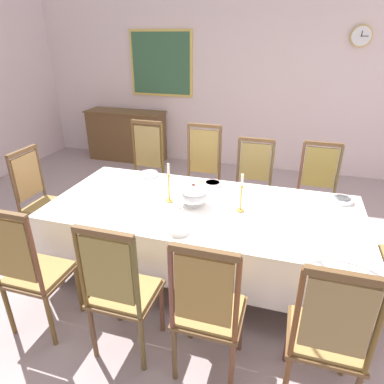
% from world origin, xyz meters
% --- Properties ---
extents(ground, '(7.73, 5.93, 0.04)m').
position_xyz_m(ground, '(0.00, 0.00, -0.02)').
color(ground, gray).
extents(back_wall, '(7.73, 0.08, 3.49)m').
position_xyz_m(back_wall, '(0.00, 3.01, 1.75)').
color(back_wall, silver).
rests_on(back_wall, ground).
extents(dining_table, '(2.73, 1.24, 0.74)m').
position_xyz_m(dining_table, '(0.00, -0.21, 0.68)').
color(dining_table, brown).
rests_on(dining_table, ground).
extents(tablecloth, '(2.75, 1.26, 0.45)m').
position_xyz_m(tablecloth, '(0.00, -0.21, 0.63)').
color(tablecloth, white).
rests_on(tablecloth, dining_table).
extents(chair_south_a, '(0.44, 0.42, 1.12)m').
position_xyz_m(chair_south_a, '(-1.04, -1.23, 0.57)').
color(chair_south_a, brown).
rests_on(chair_south_a, ground).
extents(chair_north_a, '(0.44, 0.42, 1.19)m').
position_xyz_m(chair_north_a, '(-1.04, 0.82, 0.60)').
color(chair_north_a, brown).
rests_on(chair_north_a, ground).
extents(chair_south_b, '(0.44, 0.42, 1.11)m').
position_xyz_m(chair_south_b, '(-0.31, -1.23, 0.57)').
color(chair_south_b, brown).
rests_on(chair_south_b, ground).
extents(chair_north_b, '(0.44, 0.42, 1.20)m').
position_xyz_m(chair_north_b, '(-0.31, 0.82, 0.60)').
color(chair_north_b, brown).
rests_on(chair_north_b, ground).
extents(chair_south_c, '(0.44, 0.42, 1.10)m').
position_xyz_m(chair_south_c, '(0.31, -1.23, 0.57)').
color(chair_south_c, brown).
rests_on(chair_south_c, ground).
extents(chair_north_c, '(0.44, 0.42, 1.09)m').
position_xyz_m(chair_north_c, '(0.31, 0.82, 0.56)').
color(chair_north_c, brown).
rests_on(chair_north_c, ground).
extents(chair_south_d, '(0.44, 0.42, 1.10)m').
position_xyz_m(chair_south_d, '(1.02, -1.23, 0.57)').
color(chair_south_d, brown).
rests_on(chair_south_d, ground).
extents(chair_north_d, '(0.44, 0.42, 1.10)m').
position_xyz_m(chair_north_d, '(1.02, 0.82, 0.57)').
color(chair_north_d, brown).
rests_on(chair_north_d, ground).
extents(chair_head_west, '(0.42, 0.44, 1.10)m').
position_xyz_m(chair_head_west, '(-1.77, -0.21, 0.57)').
color(chair_head_west, brown).
rests_on(chair_head_west, ground).
extents(soup_tureen, '(0.26, 0.26, 0.21)m').
position_xyz_m(soup_tureen, '(-0.10, -0.21, 0.85)').
color(soup_tureen, silver).
rests_on(soup_tureen, tablecloth).
extents(candlestick_west, '(0.07, 0.07, 0.37)m').
position_xyz_m(candlestick_west, '(-0.33, -0.21, 0.90)').
color(candlestick_west, gold).
rests_on(candlestick_west, tablecloth).
extents(candlestick_east, '(0.07, 0.07, 0.34)m').
position_xyz_m(candlestick_east, '(0.33, -0.21, 0.89)').
color(candlestick_east, gold).
rests_on(candlestick_east, tablecloth).
extents(bowl_near_left, '(0.17, 0.17, 0.03)m').
position_xyz_m(bowl_near_left, '(-0.04, 0.28, 0.77)').
color(bowl_near_left, silver).
rests_on(bowl_near_left, tablecloth).
extents(bowl_near_right, '(0.19, 0.19, 0.05)m').
position_xyz_m(bowl_near_right, '(-0.75, 0.31, 0.77)').
color(bowl_near_right, silver).
rests_on(bowl_near_right, tablecloth).
extents(bowl_far_left, '(0.20, 0.20, 0.04)m').
position_xyz_m(bowl_far_left, '(1.19, 0.25, 0.77)').
color(bowl_far_left, silver).
rests_on(bowl_far_left, tablecloth).
extents(bowl_far_right, '(0.17, 0.17, 0.04)m').
position_xyz_m(bowl_far_right, '(-0.07, -0.70, 0.77)').
color(bowl_far_right, silver).
rests_on(bowl_far_right, tablecloth).
extents(spoon_primary, '(0.06, 0.17, 0.01)m').
position_xyz_m(spoon_primary, '(-0.16, 0.30, 0.75)').
color(spoon_primary, gold).
rests_on(spoon_primary, tablecloth).
extents(spoon_secondary, '(0.04, 0.18, 0.01)m').
position_xyz_m(spoon_secondary, '(-0.88, 0.34, 0.75)').
color(spoon_secondary, gold).
rests_on(spoon_secondary, tablecloth).
extents(sideboard, '(1.44, 0.48, 0.90)m').
position_xyz_m(sideboard, '(-2.25, 2.69, 0.45)').
color(sideboard, brown).
rests_on(sideboard, ground).
extents(mounted_clock, '(0.29, 0.06, 0.29)m').
position_xyz_m(mounted_clock, '(1.45, 2.93, 2.13)').
color(mounted_clock, '#D1B251').
extents(framed_painting, '(1.12, 0.05, 1.07)m').
position_xyz_m(framed_painting, '(-1.62, 2.94, 1.70)').
color(framed_painting, '#D1B251').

